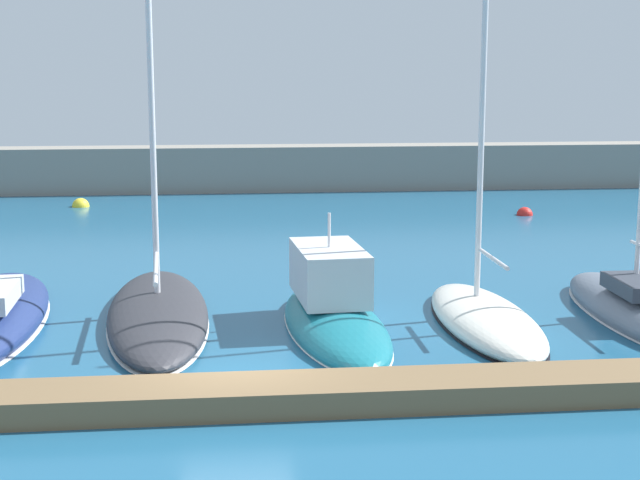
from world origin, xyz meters
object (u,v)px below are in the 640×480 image
(sailboat_ivory_fifth, at_px, (485,315))
(mooring_buoy_red, at_px, (525,215))
(mooring_buoy_yellow, at_px, (81,207))
(motorboat_teal_fourth, at_px, (333,311))
(sailboat_charcoal_third, at_px, (158,307))
(sailboat_slate_sixth, at_px, (638,308))

(sailboat_ivory_fifth, bearing_deg, mooring_buoy_red, -21.07)
(sailboat_ivory_fifth, height_order, mooring_buoy_yellow, sailboat_ivory_fifth)
(motorboat_teal_fourth, distance_m, mooring_buoy_yellow, 25.39)
(sailboat_ivory_fifth, bearing_deg, sailboat_charcoal_third, 79.82)
(motorboat_teal_fourth, height_order, sailboat_ivory_fifth, sailboat_ivory_fifth)
(motorboat_teal_fourth, xyz_separation_m, sailboat_slate_sixth, (8.36, 0.01, -0.15))
(sailboat_charcoal_third, xyz_separation_m, sailboat_slate_sixth, (13.01, -1.36, -0.03))
(mooring_buoy_red, bearing_deg, sailboat_charcoal_third, -132.89)
(mooring_buoy_yellow, bearing_deg, motorboat_teal_fourth, -67.27)
(sailboat_slate_sixth, distance_m, mooring_buoy_yellow, 29.63)
(sailboat_ivory_fifth, bearing_deg, sailboat_slate_sixth, -87.35)
(sailboat_slate_sixth, bearing_deg, motorboat_teal_fourth, 90.79)
(motorboat_teal_fourth, bearing_deg, mooring_buoy_red, -35.08)
(sailboat_charcoal_third, relative_size, motorboat_teal_fourth, 2.55)
(mooring_buoy_yellow, bearing_deg, mooring_buoy_red, -13.25)
(motorboat_teal_fourth, relative_size, mooring_buoy_red, 10.63)
(sailboat_ivory_fifth, height_order, sailboat_slate_sixth, sailboat_ivory_fifth)
(sailboat_charcoal_third, bearing_deg, mooring_buoy_yellow, 9.83)
(mooring_buoy_red, bearing_deg, mooring_buoy_yellow, 166.75)
(motorboat_teal_fourth, relative_size, sailboat_ivory_fifth, 0.56)
(sailboat_slate_sixth, height_order, mooring_buoy_yellow, sailboat_slate_sixth)
(sailboat_ivory_fifth, xyz_separation_m, mooring_buoy_yellow, (-13.84, 23.60, -0.30))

